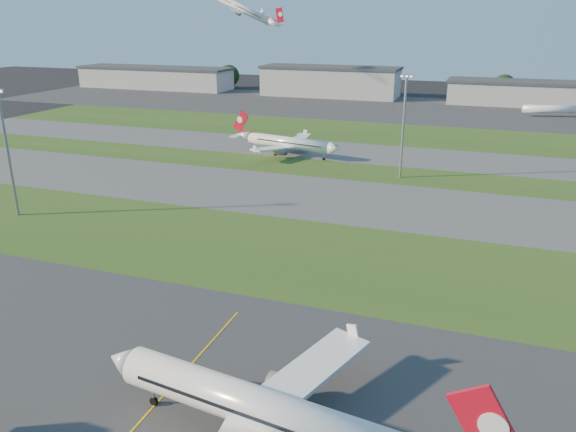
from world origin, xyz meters
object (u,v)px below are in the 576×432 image
at_px(light_mast_west, 7,145).
at_px(airliner_parked, 267,411).
at_px(airliner_taxiing, 288,143).
at_px(light_mast_centre, 404,120).
at_px(mini_jet_near, 556,109).

bearing_deg(light_mast_west, airliner_parked, -31.32).
distance_m(airliner_taxiing, light_mast_west, 78.49).
bearing_deg(light_mast_centre, light_mast_west, -141.34).
height_order(mini_jet_near, light_mast_west, light_mast_west).
xyz_separation_m(light_mast_west, light_mast_centre, (70.00, 56.00, 0.00)).
bearing_deg(light_mast_centre, airliner_parked, -88.02).
distance_m(airliner_parked, airliner_taxiing, 120.79).
bearing_deg(mini_jet_near, airliner_parked, -115.57).
xyz_separation_m(mini_jet_near, light_mast_west, (-115.34, -171.57, 11.53)).
height_order(airliner_taxiing, light_mast_centre, light_mast_centre).
height_order(airliner_parked, light_mast_centre, light_mast_centre).
xyz_separation_m(airliner_parked, airliner_taxiing, (-38.96, 114.34, -0.46)).
relative_size(airliner_parked, mini_jet_near, 1.36).
xyz_separation_m(airliner_taxiing, mini_jet_near, (80.82, 101.95, -0.46)).
bearing_deg(airliner_taxiing, airliner_parked, 121.02).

